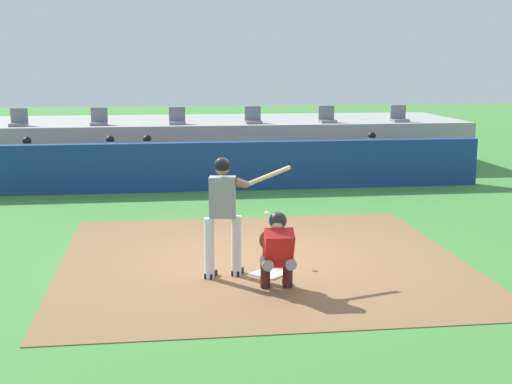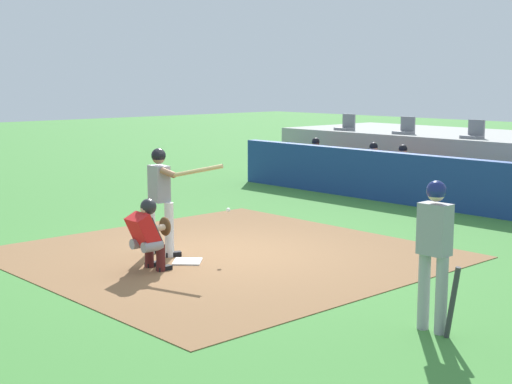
{
  "view_description": "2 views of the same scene",
  "coord_description": "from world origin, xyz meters",
  "px_view_note": "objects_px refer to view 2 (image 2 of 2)",
  "views": [
    {
      "loc": [
        -1.59,
        -11.13,
        3.19
      ],
      "look_at": [
        0.0,
        0.7,
        1.0
      ],
      "focal_mm": 50.63,
      "sensor_mm": 36.0,
      "label": 1
    },
    {
      "loc": [
        9.36,
        -7.9,
        2.93
      ],
      "look_at": [
        0.0,
        0.7,
        1.0
      ],
      "focal_mm": 52.43,
      "sensor_mm": 36.0,
      "label": 2
    }
  ],
  "objects_px": {
    "home_plate": "(187,261)",
    "stadium_seat_1": "(405,129)",
    "catcher_crouched": "(149,232)",
    "dugout_player_2": "(399,170)",
    "batter_at_plate": "(161,195)",
    "stadium_seat_0": "(346,126)",
    "dugout_player_1": "(370,166)",
    "stadium_seat_2": "(474,133)",
    "dugout_player_0": "(312,160)",
    "on_deck_batter": "(435,246)"
  },
  "relations": [
    {
      "from": "catcher_crouched",
      "to": "stadium_seat_0",
      "type": "height_order",
      "value": "stadium_seat_0"
    },
    {
      "from": "stadium_seat_0",
      "to": "stadium_seat_1",
      "type": "distance_m",
      "value": 2.17
    },
    {
      "from": "batter_at_plate",
      "to": "catcher_crouched",
      "type": "relative_size",
      "value": 0.95
    },
    {
      "from": "dugout_player_2",
      "to": "stadium_seat_2",
      "type": "xyz_separation_m",
      "value": [
        0.82,
        2.03,
        0.86
      ]
    },
    {
      "from": "stadium_seat_1",
      "to": "dugout_player_1",
      "type": "bearing_deg",
      "value": -78.58
    },
    {
      "from": "dugout_player_0",
      "to": "stadium_seat_0",
      "type": "height_order",
      "value": "stadium_seat_0"
    },
    {
      "from": "stadium_seat_0",
      "to": "dugout_player_2",
      "type": "bearing_deg",
      "value": -30.09
    },
    {
      "from": "catcher_crouched",
      "to": "on_deck_batter",
      "type": "distance_m",
      "value": 4.66
    },
    {
      "from": "dugout_player_0",
      "to": "batter_at_plate",
      "type": "bearing_deg",
      "value": -62.67
    },
    {
      "from": "home_plate",
      "to": "stadium_seat_2",
      "type": "relative_size",
      "value": 0.92
    },
    {
      "from": "on_deck_batter",
      "to": "stadium_seat_0",
      "type": "xyz_separation_m",
      "value": [
        -9.99,
        10.08,
        0.51
      ]
    },
    {
      "from": "catcher_crouched",
      "to": "stadium_seat_2",
      "type": "xyz_separation_m",
      "value": [
        -1.08,
        10.9,
        0.93
      ]
    },
    {
      "from": "dugout_player_0",
      "to": "dugout_player_1",
      "type": "height_order",
      "value": "same"
    },
    {
      "from": "home_plate",
      "to": "batter_at_plate",
      "type": "height_order",
      "value": "batter_at_plate"
    },
    {
      "from": "dugout_player_0",
      "to": "stadium_seat_1",
      "type": "bearing_deg",
      "value": 51.14
    },
    {
      "from": "dugout_player_1",
      "to": "stadium_seat_1",
      "type": "bearing_deg",
      "value": 101.42
    },
    {
      "from": "batter_at_plate",
      "to": "catcher_crouched",
      "type": "height_order",
      "value": "batter_at_plate"
    },
    {
      "from": "on_deck_batter",
      "to": "stadium_seat_0",
      "type": "height_order",
      "value": "stadium_seat_0"
    },
    {
      "from": "dugout_player_0",
      "to": "stadium_seat_2",
      "type": "bearing_deg",
      "value": 28.13
    },
    {
      "from": "home_plate",
      "to": "dugout_player_2",
      "type": "xyz_separation_m",
      "value": [
        -1.91,
        8.14,
        0.65
      ]
    },
    {
      "from": "dugout_player_1",
      "to": "dugout_player_2",
      "type": "xyz_separation_m",
      "value": [
        0.93,
        0.0,
        0.0
      ]
    },
    {
      "from": "home_plate",
      "to": "stadium_seat_2",
      "type": "bearing_deg",
      "value": 96.08
    },
    {
      "from": "on_deck_batter",
      "to": "dugout_player_2",
      "type": "xyz_separation_m",
      "value": [
        -6.47,
        8.04,
        -0.35
      ]
    },
    {
      "from": "dugout_player_0",
      "to": "stadium_seat_1",
      "type": "height_order",
      "value": "stadium_seat_1"
    },
    {
      "from": "batter_at_plate",
      "to": "stadium_seat_0",
      "type": "xyz_separation_m",
      "value": [
        -4.75,
        10.2,
        0.5
      ]
    },
    {
      "from": "home_plate",
      "to": "batter_at_plate",
      "type": "distance_m",
      "value": 1.21
    },
    {
      "from": "catcher_crouched",
      "to": "dugout_player_1",
      "type": "height_order",
      "value": "dugout_player_1"
    },
    {
      "from": "home_plate",
      "to": "stadium_seat_1",
      "type": "xyz_separation_m",
      "value": [
        -3.25,
        10.18,
        1.51
      ]
    },
    {
      "from": "stadium_seat_2",
      "to": "batter_at_plate",
      "type": "bearing_deg",
      "value": -87.69
    },
    {
      "from": "stadium_seat_0",
      "to": "stadium_seat_2",
      "type": "bearing_deg",
      "value": 0.0
    },
    {
      "from": "batter_at_plate",
      "to": "dugout_player_1",
      "type": "distance_m",
      "value": 8.45
    },
    {
      "from": "stadium_seat_1",
      "to": "on_deck_batter",
      "type": "bearing_deg",
      "value": -52.2
    },
    {
      "from": "catcher_crouched",
      "to": "stadium_seat_2",
      "type": "bearing_deg",
      "value": 95.67
    },
    {
      "from": "catcher_crouched",
      "to": "on_deck_batter",
      "type": "height_order",
      "value": "on_deck_batter"
    },
    {
      "from": "dugout_player_0",
      "to": "stadium_seat_2",
      "type": "xyz_separation_m",
      "value": [
        3.81,
        2.03,
        0.86
      ]
    },
    {
      "from": "stadium_seat_0",
      "to": "batter_at_plate",
      "type": "bearing_deg",
      "value": -65.05
    },
    {
      "from": "dugout_player_1",
      "to": "dugout_player_2",
      "type": "bearing_deg",
      "value": 0.0
    },
    {
      "from": "home_plate",
      "to": "stadium_seat_1",
      "type": "relative_size",
      "value": 0.92
    },
    {
      "from": "catcher_crouched",
      "to": "dugout_player_0",
      "type": "relative_size",
      "value": 1.45
    },
    {
      "from": "dugout_player_1",
      "to": "stadium_seat_2",
      "type": "bearing_deg",
      "value": 49.21
    },
    {
      "from": "on_deck_batter",
      "to": "dugout_player_0",
      "type": "relative_size",
      "value": 1.37
    },
    {
      "from": "catcher_crouched",
      "to": "dugout_player_2",
      "type": "height_order",
      "value": "dugout_player_2"
    },
    {
      "from": "batter_at_plate",
      "to": "dugout_player_2",
      "type": "distance_m",
      "value": 8.26
    },
    {
      "from": "catcher_crouched",
      "to": "stadium_seat_1",
      "type": "relative_size",
      "value": 3.94
    },
    {
      "from": "on_deck_batter",
      "to": "stadium_seat_1",
      "type": "height_order",
      "value": "stadium_seat_1"
    },
    {
      "from": "stadium_seat_0",
      "to": "dugout_player_0",
      "type": "bearing_deg",
      "value": -75.48
    },
    {
      "from": "catcher_crouched",
      "to": "dugout_player_0",
      "type": "xyz_separation_m",
      "value": [
        -4.89,
        8.87,
        0.07
      ]
    },
    {
      "from": "batter_at_plate",
      "to": "home_plate",
      "type": "bearing_deg",
      "value": 1.67
    },
    {
      "from": "dugout_player_2",
      "to": "stadium_seat_2",
      "type": "height_order",
      "value": "stadium_seat_2"
    },
    {
      "from": "home_plate",
      "to": "stadium_seat_1",
      "type": "bearing_deg",
      "value": 107.71
    }
  ]
}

